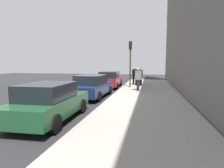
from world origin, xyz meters
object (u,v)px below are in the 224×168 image
parked_car_red (110,79)px  rolling_suitcase (141,82)px  pedestrian_navy_coat (140,76)px  parked_car_navy (92,86)px  pedestrian_black_coat (135,75)px  parked_car_green (50,102)px  traffic_light_pole (130,56)px  pedestrian_grey_coat (138,78)px

parked_car_red → rolling_suitcase: bearing=-71.5°
pedestrian_navy_coat → rolling_suitcase: size_ratio=1.91×
parked_car_navy → pedestrian_black_coat: 7.23m
parked_car_green → pedestrian_black_coat: (12.15, -2.43, 0.33)m
parked_car_navy → parked_car_red: 5.55m
parked_car_green → parked_car_navy: same height
parked_car_navy → traffic_light_pole: 5.67m
pedestrian_black_coat → traffic_light_pole: 2.72m
pedestrian_black_coat → parked_car_navy: bearing=161.4°
pedestrian_black_coat → traffic_light_pole: bearing=172.4°
pedestrian_black_coat → pedestrian_navy_coat: bearing=-144.5°
rolling_suitcase → pedestrian_grey_coat: bearing=179.0°
rolling_suitcase → pedestrian_navy_coat: bearing=169.2°
parked_car_green → pedestrian_navy_coat: 11.78m
parked_car_red → parked_car_green: bearing=179.1°
pedestrian_navy_coat → pedestrian_black_coat: size_ratio=0.98×
pedestrian_black_coat → rolling_suitcase: (-0.34, -0.62, -0.66)m
parked_car_green → rolling_suitcase: bearing=-14.5°
parked_car_green → rolling_suitcase: (11.81, -3.05, -0.33)m
parked_car_green → pedestrian_grey_coat: bearing=-20.0°
parked_car_navy → rolling_suitcase: (6.51, -2.93, -0.34)m
parked_car_green → parked_car_red: 10.85m
parked_car_green → parked_car_red: (10.85, -0.17, 0.00)m
pedestrian_navy_coat → traffic_light_pole: bearing=147.3°
parked_car_red → pedestrian_grey_coat: 3.89m
pedestrian_grey_coat → pedestrian_navy_coat: bearing=0.3°
parked_car_red → parked_car_navy: bearing=179.5°
pedestrian_grey_coat → pedestrian_black_coat: pedestrian_grey_coat is taller
parked_car_red → pedestrian_grey_coat: bearing=-133.4°
parked_car_navy → pedestrian_grey_coat: size_ratio=2.50×
parked_car_navy → traffic_light_pole: traffic_light_pole is taller
pedestrian_grey_coat → traffic_light_pole: 2.78m
parked_car_navy → parked_car_green: bearing=178.7°
parked_car_red → pedestrian_black_coat: bearing=-60.1°
parked_car_red → traffic_light_pole: 3.01m
pedestrian_grey_coat → parked_car_green: bearing=160.0°
pedestrian_navy_coat → parked_car_red: bearing=101.1°
parked_car_red → traffic_light_pole: bearing=-109.5°
rolling_suitcase → parked_car_red: bearing=108.5°
pedestrian_black_coat → rolling_suitcase: pedestrian_black_coat is taller
pedestrian_navy_coat → traffic_light_pole: traffic_light_pole is taller
parked_car_green → pedestrian_black_coat: pedestrian_black_coat is taller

